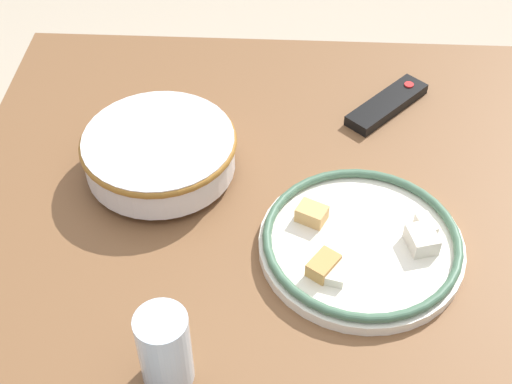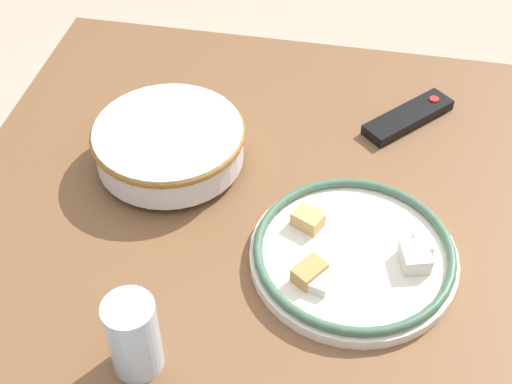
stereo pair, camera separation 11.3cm
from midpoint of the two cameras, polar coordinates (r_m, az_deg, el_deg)
The scene contains 5 objects.
dining_table at distance 1.24m, azimuth -0.04°, elevation -3.30°, with size 1.10×0.92×0.70m.
noodle_bowl at distance 1.20m, azimuth -10.39°, elevation 3.04°, with size 0.26×0.26×0.08m.
food_plate at distance 1.09m, azimuth 5.52°, elevation -4.23°, with size 0.31×0.31×0.05m.
tv_remote at distance 1.35m, azimuth 8.10°, elevation 6.85°, with size 0.16×0.17×0.02m.
drinking_glass at distance 0.93m, azimuth -10.84°, elevation -12.45°, with size 0.07×0.07×0.13m.
Camera 1 is at (-0.01, -0.82, 1.54)m, focal length 50.00 mm.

